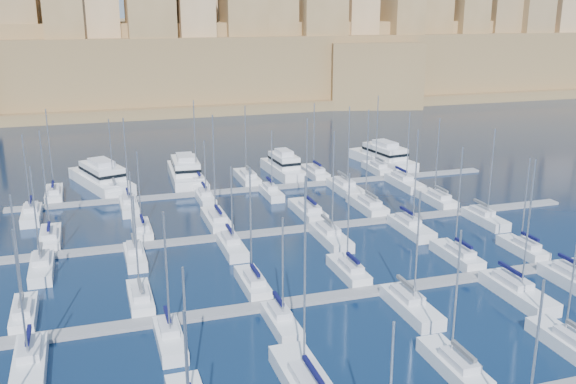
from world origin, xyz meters
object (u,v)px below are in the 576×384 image
object	(u,v)px
sailboat_4	(569,343)
motor_yacht_d	(383,157)
sailboat_2	(307,383)
motor_yacht_a	(101,177)
motor_yacht_b	(185,172)
motor_yacht_c	(283,166)

from	to	relation	value
sailboat_4	motor_yacht_d	distance (m)	72.22
sailboat_2	sailboat_4	distance (m)	25.02
sailboat_2	motor_yacht_a	size ratio (longest dim) A/B	0.96
sailboat_2	sailboat_4	size ratio (longest dim) A/B	1.45
sailboat_4	motor_yacht_b	world-z (taller)	sailboat_4
motor_yacht_a	motor_yacht_c	size ratio (longest dim) A/B	1.34
sailboat_4	motor_yacht_c	distance (m)	69.20
motor_yacht_c	sailboat_4	bearing A→B (deg)	-85.15
sailboat_2	motor_yacht_d	world-z (taller)	sailboat_2
motor_yacht_b	motor_yacht_d	xyz separation A→B (m)	(39.36, 0.08, 0.00)
sailboat_4	motor_yacht_d	size ratio (longest dim) A/B	0.71
sailboat_4	motor_yacht_c	xyz separation A→B (m)	(-5.85, 68.95, 1.00)
sailboat_4	motor_yacht_a	xyz separation A→B (m)	(-38.53, 71.01, 1.00)
motor_yacht_c	motor_yacht_d	world-z (taller)	same
sailboat_4	motor_yacht_b	xyz separation A→B (m)	(-23.90, 70.46, 1.00)
motor_yacht_d	motor_yacht_c	bearing A→B (deg)	-175.73
sailboat_4	motor_yacht_d	xyz separation A→B (m)	(15.46, 70.54, 1.00)
sailboat_2	motor_yacht_a	xyz separation A→B (m)	(-13.53, 69.97, 0.93)
sailboat_4	sailboat_2	bearing A→B (deg)	177.61
motor_yacht_b	motor_yacht_c	world-z (taller)	same
sailboat_2	motor_yacht_b	distance (m)	69.43
sailboat_2	motor_yacht_a	bearing A→B (deg)	100.95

